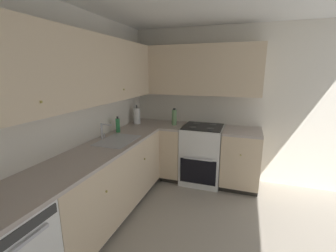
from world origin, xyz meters
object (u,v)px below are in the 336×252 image
at_px(soap_bottle, 118,125).
at_px(paper_towel_roll, 137,116).
at_px(oven_range, 202,154).
at_px(oil_bottle, 174,117).

xyz_separation_m(soap_bottle, paper_towel_roll, (0.58, -0.02, 0.03)).
bearing_deg(oven_range, paper_towel_roll, 97.11).
bearing_deg(soap_bottle, oven_range, -57.26).
bearing_deg(soap_bottle, paper_towel_roll, -1.99).
bearing_deg(paper_towel_roll, oil_bottle, -79.24).
height_order(soap_bottle, oil_bottle, oil_bottle).
height_order(oven_range, soap_bottle, soap_bottle).
xyz_separation_m(oven_range, oil_bottle, (-0.02, 0.47, 0.58)).
relative_size(oven_range, paper_towel_roll, 3.30).
relative_size(oven_range, oil_bottle, 3.91).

